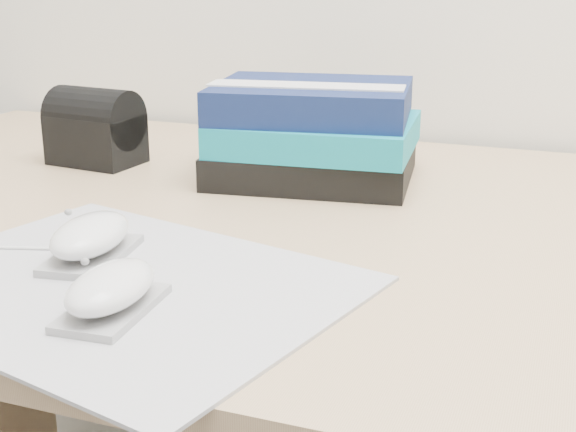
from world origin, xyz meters
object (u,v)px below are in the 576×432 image
at_px(desk, 393,389).
at_px(pouch, 95,127).
at_px(mouse_rear, 91,238).
at_px(book_stack, 313,133).
at_px(mouse_front, 111,290).

bearing_deg(desk, pouch, 173.49).
bearing_deg(pouch, mouse_rear, -57.46).
distance_m(mouse_rear, book_stack, 0.37).
relative_size(book_stack, pouch, 2.18).
distance_m(mouse_front, book_stack, 0.45).
height_order(mouse_rear, book_stack, book_stack).
bearing_deg(desk, mouse_front, -111.87).
relative_size(desk, mouse_front, 15.22).
bearing_deg(mouse_rear, book_stack, 74.60).
relative_size(desk, book_stack, 5.93).
bearing_deg(book_stack, mouse_front, -91.87).
xyz_separation_m(desk, book_stack, (-0.13, 0.08, 0.29)).
xyz_separation_m(mouse_front, pouch, (-0.29, 0.42, 0.03)).
bearing_deg(book_stack, pouch, -174.66).
height_order(mouse_front, pouch, pouch).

